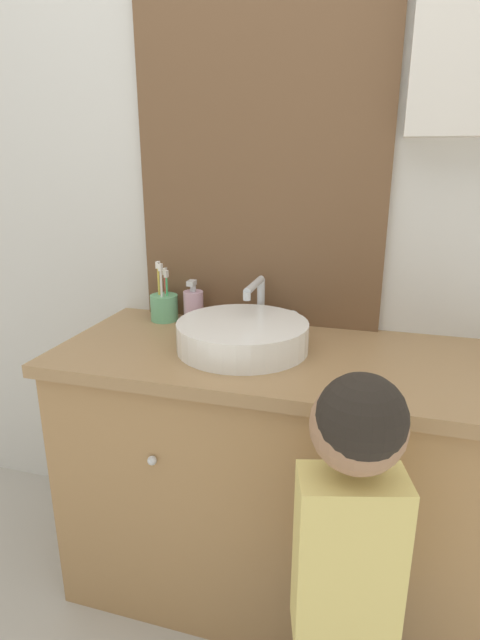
# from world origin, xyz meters

# --- Properties ---
(wall_back) EXTENTS (3.20, 0.18, 2.50)m
(wall_back) POSITION_xyz_m (0.02, 0.62, 1.28)
(wall_back) COLOR silver
(wall_back) RESTS_ON ground_plane
(vanity_counter) EXTENTS (1.27, 0.55, 0.79)m
(vanity_counter) POSITION_xyz_m (0.00, 0.33, 0.40)
(vanity_counter) COLOR #A37A4C
(vanity_counter) RESTS_ON ground_plane
(sink_basin) EXTENTS (0.36, 0.41, 0.16)m
(sink_basin) POSITION_xyz_m (-0.12, 0.33, 0.83)
(sink_basin) COLOR white
(sink_basin) RESTS_ON vanity_counter
(toothbrush_holder) EXTENTS (0.09, 0.09, 0.19)m
(toothbrush_holder) POSITION_xyz_m (-0.44, 0.51, 0.83)
(toothbrush_holder) COLOR #66B27F
(toothbrush_holder) RESTS_ON vanity_counter
(soap_dispenser) EXTENTS (0.06, 0.06, 0.14)m
(soap_dispenser) POSITION_xyz_m (-0.34, 0.51, 0.84)
(soap_dispenser) COLOR #CCA3BC
(soap_dispenser) RESTS_ON vanity_counter
(child_figure) EXTENTS (0.23, 0.47, 0.94)m
(child_figure) POSITION_xyz_m (0.22, -0.10, 0.58)
(child_figure) COLOR slate
(child_figure) RESTS_ON ground_plane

